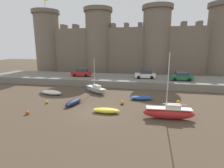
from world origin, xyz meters
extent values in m
plane|color=#4C3D2D|center=(0.00, 0.00, 0.00)|extent=(160.00, 160.00, 0.00)
cube|color=slate|center=(0.00, 17.18, 0.65)|extent=(57.44, 10.00, 1.30)
cube|color=#706354|center=(0.00, 28.23, 6.20)|extent=(45.44, 2.80, 12.39)
cylinder|color=#706354|center=(-22.72, 28.23, 8.23)|extent=(6.77, 6.77, 16.47)
cylinder|color=#675B4D|center=(-22.72, 28.23, 16.97)|extent=(7.58, 7.58, 1.00)
cylinder|color=#4C4742|center=(-22.72, 28.23, 18.97)|extent=(0.10, 0.10, 3.00)
cube|color=yellow|center=(-22.27, 28.23, 20.17)|extent=(0.80, 0.04, 0.50)
cylinder|color=#706354|center=(-7.57, 28.23, 8.23)|extent=(6.77, 6.77, 16.47)
cylinder|color=#675B4D|center=(-7.57, 28.23, 16.97)|extent=(7.58, 7.58, 1.00)
cylinder|color=#706354|center=(7.57, 28.23, 8.23)|extent=(6.77, 6.77, 16.47)
cylinder|color=#675B4D|center=(7.57, 28.23, 16.97)|extent=(7.58, 7.58, 1.00)
cylinder|color=#706354|center=(22.72, 28.23, 8.23)|extent=(6.77, 6.77, 16.47)
cube|color=#6A5E4F|center=(-17.42, 28.23, 12.94)|extent=(1.10, 2.52, 1.10)
cube|color=#6A5E4F|center=(-13.94, 28.23, 12.94)|extent=(1.10, 2.52, 1.10)
cube|color=#6A5E4F|center=(-3.48, 28.23, 12.94)|extent=(1.10, 2.52, 1.10)
cube|color=#6A5E4F|center=(0.00, 28.23, 12.94)|extent=(1.10, 2.52, 1.10)
cube|color=#6A5E4F|center=(3.48, 28.23, 12.94)|extent=(1.10, 2.52, 1.10)
cube|color=#6A5E4F|center=(13.94, 28.23, 12.94)|extent=(1.10, 2.52, 1.10)
cube|color=#6A5E4F|center=(17.42, 28.23, 12.94)|extent=(1.10, 2.52, 1.10)
ellipsoid|color=red|center=(7.94, -0.52, 0.60)|extent=(5.35, 1.38, 1.20)
cube|color=silver|center=(7.94, -0.52, 1.16)|extent=(4.71, 1.18, 0.08)
cube|color=silver|center=(8.34, -0.50, 1.42)|extent=(1.52, 0.82, 0.44)
cylinder|color=silver|center=(7.67, -0.53, 4.09)|extent=(0.10, 0.10, 5.79)
cylinder|color=silver|center=(8.47, -0.50, 1.65)|extent=(2.39, 0.17, 0.08)
ellipsoid|color=gray|center=(-2.76, 8.46, 0.46)|extent=(4.78, 4.07, 0.93)
cube|color=silver|center=(-2.76, 8.46, 0.89)|extent=(4.18, 3.55, 0.08)
cube|color=silver|center=(-2.46, 8.23, 1.15)|extent=(1.60, 1.48, 0.44)
cylinder|color=silver|center=(-2.97, 8.62, 3.25)|extent=(0.10, 0.10, 4.64)
cylinder|color=silver|center=(-2.36, 8.15, 1.38)|extent=(1.88, 1.48, 0.08)
ellipsoid|color=silver|center=(-9.40, 5.94, 0.36)|extent=(3.90, 2.04, 0.71)
ellipsoid|color=white|center=(-9.40, 5.94, 0.42)|extent=(3.19, 1.62, 0.39)
cube|color=beige|center=(-9.13, 5.89, 0.46)|extent=(0.40, 1.24, 0.06)
cube|color=beige|center=(-10.83, 6.18, 0.44)|extent=(0.41, 0.83, 0.08)
ellipsoid|color=#234793|center=(4.91, 5.78, 0.32)|extent=(3.33, 1.68, 0.64)
ellipsoid|color=blue|center=(4.91, 5.78, 0.38)|extent=(2.72, 1.33, 0.35)
cube|color=beige|center=(5.15, 5.81, 0.42)|extent=(0.35, 1.08, 0.06)
cube|color=beige|center=(3.68, 5.61, 0.40)|extent=(0.37, 0.72, 0.08)
ellipsoid|color=#141E3D|center=(-3.83, 1.78, 0.35)|extent=(1.70, 3.34, 0.70)
ellipsoid|color=navy|center=(-3.83, 1.78, 0.41)|extent=(1.35, 2.73, 0.39)
cube|color=beige|center=(-3.77, 2.01, 0.45)|extent=(0.87, 0.39, 0.06)
cube|color=beige|center=(-4.11, 0.56, 0.43)|extent=(0.60, 0.40, 0.08)
ellipsoid|color=yellow|center=(1.08, -0.20, 0.30)|extent=(3.23, 1.21, 0.59)
ellipsoid|color=#F2F246|center=(1.08, -0.20, 0.36)|extent=(2.65, 0.95, 0.33)
cube|color=beige|center=(1.32, -0.19, 0.40)|extent=(0.24, 0.92, 0.06)
cube|color=beige|center=(-0.16, -0.25, 0.38)|extent=(0.30, 0.60, 0.08)
sphere|color=orange|center=(9.85, 4.98, 0.24)|extent=(0.48, 0.48, 0.48)
sphere|color=orange|center=(2.47, 3.28, 0.24)|extent=(0.49, 0.49, 0.49)
sphere|color=#E04C1E|center=(-7.60, -2.35, 0.23)|extent=(0.45, 0.45, 0.45)
sphere|color=orange|center=(-7.58, 1.62, 0.20)|extent=(0.41, 0.41, 0.41)
cube|color=red|center=(-8.29, 16.46, 1.90)|extent=(4.19, 1.92, 0.80)
cube|color=#2D3842|center=(-8.14, 16.47, 2.60)|extent=(2.33, 1.62, 0.64)
cylinder|color=black|center=(-9.51, 15.54, 1.62)|extent=(0.65, 0.21, 0.64)
cylinder|color=black|center=(-9.60, 17.24, 1.62)|extent=(0.65, 0.21, 0.64)
cylinder|color=black|center=(-6.97, 15.68, 1.62)|extent=(0.65, 0.21, 0.64)
cylinder|color=black|center=(-7.07, 17.38, 1.62)|extent=(0.65, 0.21, 0.64)
cube|color=silver|center=(5.24, 16.59, 1.90)|extent=(4.19, 1.92, 0.80)
cube|color=#2D3842|center=(5.39, 16.59, 2.60)|extent=(2.33, 1.62, 0.64)
cylinder|color=black|center=(4.02, 15.67, 1.62)|extent=(0.65, 0.21, 0.64)
cylinder|color=black|center=(3.92, 17.37, 1.62)|extent=(0.65, 0.21, 0.64)
cylinder|color=black|center=(6.55, 15.81, 1.62)|extent=(0.65, 0.21, 0.64)
cylinder|color=black|center=(6.46, 17.50, 1.62)|extent=(0.65, 0.21, 0.64)
cube|color=#1E6638|center=(11.93, 15.52, 1.90)|extent=(4.19, 1.92, 0.80)
cube|color=#2D3842|center=(12.08, 15.53, 2.60)|extent=(2.33, 1.62, 0.64)
cylinder|color=black|center=(10.71, 14.60, 1.62)|extent=(0.65, 0.21, 0.64)
cylinder|color=black|center=(10.61, 16.30, 1.62)|extent=(0.65, 0.21, 0.64)
cylinder|color=black|center=(13.25, 14.74, 1.62)|extent=(0.65, 0.21, 0.64)
cylinder|color=black|center=(13.15, 16.44, 1.62)|extent=(0.65, 0.21, 0.64)
camera|label=1|loc=(5.45, -18.81, 7.50)|focal=28.00mm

